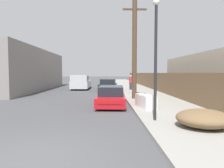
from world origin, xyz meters
TOP-DOWN VIEW (x-y plane):
  - ground_plane at (0.00, 0.00)m, footprint 220.00×220.00m
  - sidewalk_curb at (5.30, 23.50)m, footprint 4.20×63.00m
  - discarded_fridge at (3.91, 6.29)m, footprint 0.98×1.71m
  - parked_sports_car_red at (2.04, 8.03)m, footprint 1.94×4.79m
  - car_parked_mid at (1.88, 17.70)m, footprint 2.19×4.19m
  - pickup_truck at (-1.56, 20.61)m, footprint 2.10×5.76m
  - utility_pole at (3.85, 10.49)m, footprint 1.80×0.35m
  - street_lamp at (3.76, 3.47)m, footprint 0.26×0.26m
  - brush_pile at (5.25, 2.35)m, footprint 1.93×1.83m
  - wooden_fence at (7.25, 22.31)m, footprint 0.08×41.96m
  - building_left_block at (-9.21, 19.67)m, footprint 7.00×17.93m
  - pedestrian at (4.51, 18.51)m, footprint 0.34×0.34m

SIDE VIEW (x-z plane):
  - ground_plane at x=0.00m, z-range 0.00..0.00m
  - sidewalk_curb at x=5.30m, z-range 0.00..0.12m
  - brush_pile at x=5.25m, z-range 0.12..0.76m
  - discarded_fridge at x=3.91m, z-range 0.11..0.88m
  - parked_sports_car_red at x=2.04m, z-range -0.06..1.18m
  - car_parked_mid at x=1.88m, z-range -0.05..1.34m
  - pickup_truck at x=-1.56m, z-range 0.00..1.79m
  - pedestrian at x=4.51m, z-range 0.14..1.82m
  - wooden_fence at x=7.25m, z-range 0.12..2.07m
  - building_left_block at x=-9.21m, z-range 0.00..4.83m
  - street_lamp at x=3.76m, z-range 0.50..5.41m
  - utility_pole at x=3.85m, z-range 0.20..7.64m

